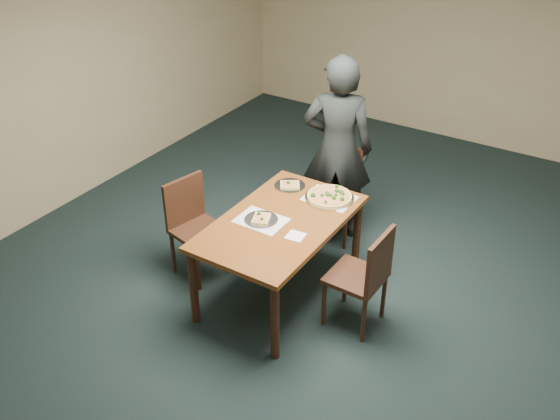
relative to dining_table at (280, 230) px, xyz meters
The scene contains 13 objects.
ground 0.69m from the dining_table, 16.92° to the right, with size 8.00×8.00×0.00m, color black.
room_shell 1.10m from the dining_table, 16.92° to the right, with size 8.00×8.00×8.00m.
dining_table is the anchor object (origin of this frame).
chair_far 1.13m from the dining_table, 92.49° to the left, with size 0.49×0.49×0.91m.
chair_left 0.86m from the dining_table, behind, with size 0.50×0.50×0.91m.
chair_right 0.80m from the dining_table, ahead, with size 0.43×0.43×0.91m.
diner 1.16m from the dining_table, 93.54° to the left, with size 0.67×0.44×1.83m, color black.
placemat_main 0.57m from the dining_table, 71.70° to the left, with size 0.42×0.32×0.00m, color white.
placemat_near 0.18m from the dining_table, 147.51° to the right, with size 0.40×0.30×0.00m, color white.
pizza_pan 0.57m from the dining_table, 71.46° to the left, with size 0.43×0.43×0.07m.
slice_plate_near 0.19m from the dining_table, 147.60° to the right, with size 0.28×0.28×0.06m.
slice_plate_far 0.59m from the dining_table, 113.51° to the left, with size 0.28×0.28×0.06m.
napkin 0.28m from the dining_table, 30.20° to the right, with size 0.14×0.14×0.01m, color white.
Camera 1 is at (2.09, -3.59, 3.52)m, focal length 40.00 mm.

